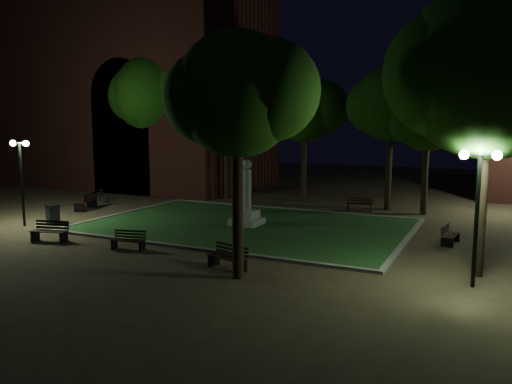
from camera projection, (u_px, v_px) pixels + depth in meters
ground at (227, 234)px, 22.72m from camera, size 80.00×80.00×0.00m
lawn at (247, 225)px, 24.50m from camera, size 15.00×10.00×0.08m
lawn_kerb at (247, 225)px, 24.50m from camera, size 15.40×10.40×0.12m
monument at (247, 207)px, 24.38m from camera, size 1.40×1.40×3.20m
building_main at (139, 94)px, 40.85m from camera, size 20.00×12.00×15.00m
tree_north_wl at (226, 106)px, 32.78m from camera, size 5.20×4.25×8.30m
tree_north_er at (393, 104)px, 28.26m from camera, size 5.28×4.31×8.29m
tree_ne at (429, 117)px, 26.84m from camera, size 4.47×3.65×7.16m
tree_east at (494, 70)px, 15.53m from camera, size 6.93×5.65×9.50m
tree_se at (240, 94)px, 15.42m from camera, size 4.86×3.97×7.89m
tree_nw at (156, 94)px, 34.99m from camera, size 6.98×5.70×9.88m
tree_far_north at (306, 109)px, 31.46m from camera, size 5.23×4.27×8.06m
lamppost_sw at (21, 166)px, 24.13m from camera, size 1.18×0.28×4.20m
lamppost_se at (478, 192)px, 14.96m from camera, size 1.18×0.28×4.21m
lamppost_nw at (158, 151)px, 35.50m from camera, size 1.18×0.28×4.30m
bench_near_left at (129, 241)px, 19.93m from camera, size 1.44×0.79×0.75m
bench_near_right at (228, 258)px, 17.22m from camera, size 1.61×0.92×0.84m
bench_west_near at (50, 232)px, 21.32m from camera, size 1.66×0.89×0.87m
bench_left_side at (87, 202)px, 29.10m from camera, size 1.20×1.94×1.01m
bench_right_side at (449, 236)px, 20.79m from camera, size 0.67×1.46×0.77m
bench_far_side at (359, 205)px, 28.62m from camera, size 1.54×0.81×0.80m
trash_bin at (53, 215)px, 24.83m from camera, size 0.73×0.73×0.98m
bicycle at (99, 196)px, 32.06m from camera, size 1.54×0.54×0.81m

